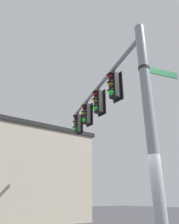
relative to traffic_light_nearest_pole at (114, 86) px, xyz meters
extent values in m
cylinder|color=gray|center=(-1.84, 0.55, -2.17)|extent=(0.30, 0.30, 6.76)
cylinder|color=gray|center=(1.74, -0.55, 0.78)|extent=(7.20, 2.36, 0.16)
cylinder|color=black|center=(0.00, -0.02, 0.61)|extent=(0.08, 0.08, 0.18)
cube|color=black|center=(0.00, -0.02, -0.01)|extent=(0.36, 0.30, 1.05)
sphere|color=#590F0F|center=(0.00, 0.17, 0.34)|extent=(0.22, 0.22, 0.22)
cube|color=black|center=(0.00, 0.19, 0.44)|extent=(0.24, 0.20, 0.03)
sphere|color=brown|center=(0.00, 0.17, -0.01)|extent=(0.22, 0.22, 0.22)
cube|color=black|center=(0.00, 0.19, 0.09)|extent=(0.24, 0.20, 0.03)
sphere|color=#1EE533|center=(0.00, 0.17, -0.36)|extent=(0.22, 0.22, 0.22)
cube|color=black|center=(0.00, 0.19, -0.26)|extent=(0.24, 0.20, 0.03)
cube|color=black|center=(0.00, -0.19, -0.01)|extent=(0.54, 0.03, 1.22)
cylinder|color=black|center=(1.51, -0.49, 0.61)|extent=(0.08, 0.08, 0.18)
cube|color=black|center=(1.51, -0.49, -0.01)|extent=(0.36, 0.30, 1.05)
sphere|color=#590F0F|center=(1.51, -0.30, 0.34)|extent=(0.22, 0.22, 0.22)
cube|color=black|center=(1.51, -0.28, 0.44)|extent=(0.24, 0.20, 0.03)
sphere|color=brown|center=(1.51, -0.30, -0.01)|extent=(0.22, 0.22, 0.22)
cube|color=black|center=(1.51, -0.28, 0.09)|extent=(0.24, 0.20, 0.03)
sphere|color=#1EE533|center=(1.51, -0.30, -0.36)|extent=(0.22, 0.22, 0.22)
cube|color=black|center=(1.51, -0.28, -0.26)|extent=(0.24, 0.20, 0.03)
cube|color=black|center=(1.51, -0.66, -0.01)|extent=(0.54, 0.03, 1.22)
cylinder|color=black|center=(3.02, -0.95, 0.61)|extent=(0.08, 0.08, 0.18)
cube|color=black|center=(3.02, -0.95, -0.01)|extent=(0.36, 0.30, 1.05)
sphere|color=#590F0F|center=(3.02, -0.76, 0.34)|extent=(0.22, 0.22, 0.22)
cube|color=black|center=(3.02, -0.74, 0.44)|extent=(0.24, 0.20, 0.03)
sphere|color=brown|center=(3.02, -0.76, -0.01)|extent=(0.22, 0.22, 0.22)
cube|color=black|center=(3.02, -0.74, 0.09)|extent=(0.24, 0.20, 0.03)
sphere|color=#1EE533|center=(3.02, -0.76, -0.36)|extent=(0.22, 0.22, 0.22)
cube|color=black|center=(3.02, -0.74, -0.26)|extent=(0.24, 0.20, 0.03)
cube|color=black|center=(3.02, -1.12, -0.01)|extent=(0.54, 0.03, 1.22)
cylinder|color=black|center=(4.53, -1.42, 0.61)|extent=(0.08, 0.08, 0.18)
cube|color=black|center=(4.53, -1.42, -0.01)|extent=(0.36, 0.30, 1.05)
sphere|color=#590F0F|center=(4.53, -1.23, 0.34)|extent=(0.22, 0.22, 0.22)
cube|color=black|center=(4.53, -1.21, 0.44)|extent=(0.24, 0.20, 0.03)
sphere|color=brown|center=(4.53, -1.23, -0.01)|extent=(0.22, 0.22, 0.22)
cube|color=black|center=(4.53, -1.21, 0.09)|extent=(0.24, 0.20, 0.03)
sphere|color=#1EE533|center=(4.53, -1.23, -0.36)|extent=(0.22, 0.22, 0.22)
cube|color=black|center=(4.53, -1.21, -0.26)|extent=(0.24, 0.20, 0.03)
cube|color=black|center=(4.53, -1.59, -0.01)|extent=(0.54, 0.03, 1.22)
cube|color=#147238|center=(-2.05, -0.14, -0.42)|extent=(0.35, 1.05, 0.22)
cube|color=white|center=(-2.05, -0.15, -0.42)|extent=(0.33, 1.05, 0.04)
cylinder|color=#262626|center=(-1.84, 0.55, -0.42)|extent=(0.34, 0.34, 0.08)
cube|color=#A89E89|center=(10.35, 0.04, -2.53)|extent=(5.43, 10.26, 6.03)
cube|color=maroon|center=(13.15, -0.08, -2.23)|extent=(1.38, 9.09, 0.30)
cube|color=black|center=(10.35, 0.04, 0.63)|extent=(5.65, 10.67, 0.30)
cylinder|color=#4C3823|center=(14.67, -2.19, -3.55)|extent=(0.40, 0.40, 3.99)
sphere|color=#1E4C23|center=(14.67, -2.19, 0.05)|extent=(4.59, 4.59, 4.59)
camera|label=1|loc=(-5.16, 5.18, -4.12)|focal=34.08mm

